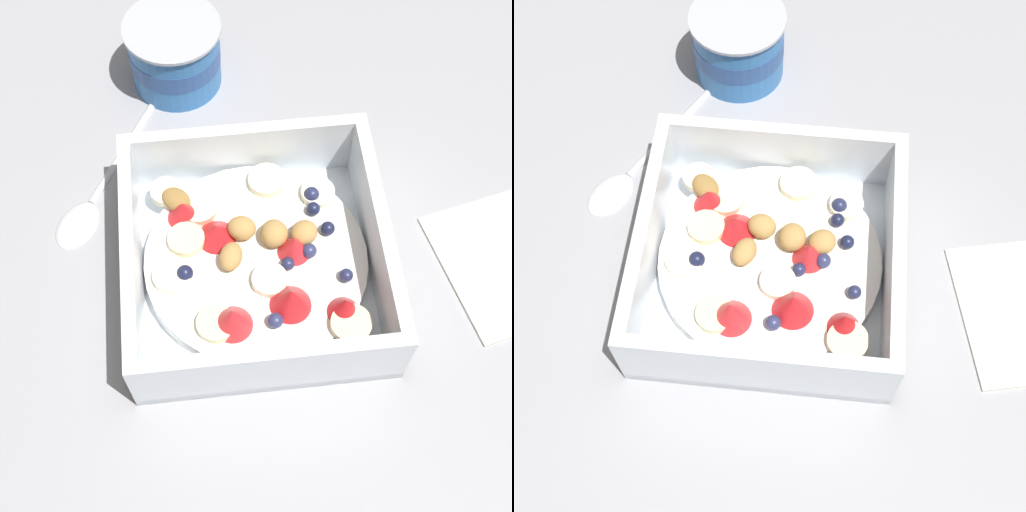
# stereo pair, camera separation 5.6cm
# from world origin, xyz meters

# --- Properties ---
(ground_plane) EXTENTS (2.40, 2.40, 0.00)m
(ground_plane) POSITION_xyz_m (0.00, 0.00, 0.00)
(ground_plane) COLOR #9E9EA3
(fruit_bowl) EXTENTS (0.20, 0.20, 0.07)m
(fruit_bowl) POSITION_xyz_m (-0.01, 0.01, 0.02)
(fruit_bowl) COLOR white
(fruit_bowl) RESTS_ON ground
(spoon) EXTENTS (0.10, 0.16, 0.01)m
(spoon) POSITION_xyz_m (-0.14, 0.09, 0.00)
(spoon) COLOR silver
(spoon) RESTS_ON ground
(yogurt_cup) EXTENTS (0.09, 0.09, 0.07)m
(yogurt_cup) POSITION_xyz_m (-0.06, 0.22, 0.03)
(yogurt_cup) COLOR #3370B7
(yogurt_cup) RESTS_ON ground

